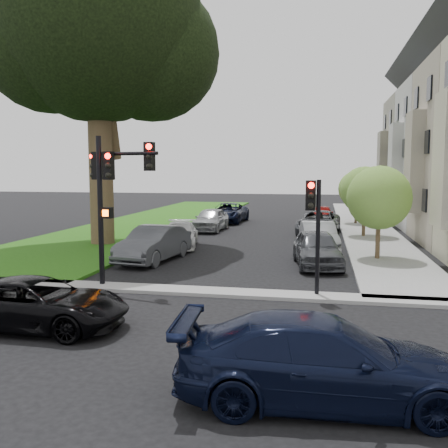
% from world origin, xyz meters
% --- Properties ---
extents(ground, '(140.00, 140.00, 0.00)m').
position_xyz_m(ground, '(0.00, 0.00, 0.00)').
color(ground, black).
rests_on(ground, ground).
extents(grass_strip, '(8.00, 44.00, 0.12)m').
position_xyz_m(grass_strip, '(-9.00, 24.00, 0.06)').
color(grass_strip, '#215910').
rests_on(grass_strip, ground).
extents(sidewalk_right, '(3.50, 44.00, 0.12)m').
position_xyz_m(sidewalk_right, '(6.75, 24.00, 0.06)').
color(sidewalk_right, '#A1A1A1').
rests_on(sidewalk_right, ground).
extents(sidewalk_cross, '(60.00, 1.00, 0.12)m').
position_xyz_m(sidewalk_cross, '(0.00, 2.00, 0.06)').
color(sidewalk_cross, '#A1A1A1').
rests_on(sidewalk_cross, ground).
extents(house_d, '(7.70, 7.55, 15.97)m').
position_xyz_m(house_d, '(12.45, 30.50, 6.93)').
color(house_d, '#7A6C5B').
rests_on(house_d, ground).
extents(eucalyptus, '(12.41, 11.26, 17.58)m').
position_xyz_m(eucalyptus, '(-8.04, 11.29, 12.01)').
color(eucalyptus, '#493326').
rests_on(eucalyptus, ground).
extents(small_tree_a, '(2.85, 2.85, 4.28)m').
position_xyz_m(small_tree_a, '(6.20, 9.30, 2.84)').
color(small_tree_a, '#493326').
rests_on(small_tree_a, ground).
extents(small_tree_b, '(2.86, 2.86, 4.29)m').
position_xyz_m(small_tree_b, '(6.20, 17.11, 2.85)').
color(small_tree_b, '#493326').
rests_on(small_tree_b, ground).
extents(small_tree_c, '(2.66, 2.66, 3.99)m').
position_xyz_m(small_tree_c, '(6.20, 24.34, 2.66)').
color(small_tree_c, '#493326').
rests_on(small_tree_c, ground).
extents(traffic_signal_main, '(2.56, 0.75, 5.23)m').
position_xyz_m(traffic_signal_main, '(-3.39, 2.23, 3.61)').
color(traffic_signal_main, black).
rests_on(traffic_signal_main, ground).
extents(traffic_signal_secondary, '(0.48, 0.39, 3.78)m').
position_xyz_m(traffic_signal_secondary, '(3.47, 2.19, 2.64)').
color(traffic_signal_secondary, black).
rests_on(traffic_signal_secondary, ground).
extents(car_cross_near, '(4.76, 2.25, 1.31)m').
position_xyz_m(car_cross_near, '(-3.47, -2.41, 0.66)').
color(car_cross_near, black).
rests_on(car_cross_near, ground).
extents(car_cross_far, '(5.40, 2.53, 1.53)m').
position_xyz_m(car_cross_far, '(3.79, -5.18, 0.76)').
color(car_cross_far, black).
rests_on(car_cross_far, ground).
extents(car_parked_0, '(2.44, 4.73, 1.54)m').
position_xyz_m(car_parked_0, '(3.54, 7.49, 0.77)').
color(car_parked_0, '#3F4247').
rests_on(car_parked_0, ground).
extents(car_parked_1, '(2.15, 4.69, 1.49)m').
position_xyz_m(car_parked_1, '(3.57, 11.21, 0.75)').
color(car_parked_1, '#999BA0').
rests_on(car_parked_1, ground).
extents(car_parked_2, '(2.93, 5.53, 1.48)m').
position_xyz_m(car_parked_2, '(3.53, 18.37, 0.74)').
color(car_parked_2, '#3F4247').
rests_on(car_parked_2, ground).
extents(car_parked_3, '(1.58, 3.91, 1.33)m').
position_xyz_m(car_parked_3, '(3.77, 25.42, 0.67)').
color(car_parked_3, maroon).
rests_on(car_parked_3, ground).
extents(car_parked_5, '(2.31, 4.98, 1.58)m').
position_xyz_m(car_parked_5, '(-3.65, 7.25, 0.79)').
color(car_parked_5, '#3F4247').
rests_on(car_parked_5, ground).
extents(car_parked_6, '(2.71, 4.80, 1.31)m').
position_xyz_m(car_parked_6, '(-3.67, 11.44, 0.66)').
color(car_parked_6, silver).
rests_on(car_parked_6, ground).
extents(car_parked_7, '(1.95, 4.56, 1.54)m').
position_xyz_m(car_parked_7, '(-3.61, 18.64, 0.77)').
color(car_parked_7, '#999BA0').
rests_on(car_parked_7, ground).
extents(car_parked_8, '(2.76, 5.50, 1.50)m').
position_xyz_m(car_parked_8, '(-3.46, 24.08, 0.75)').
color(car_parked_8, black).
rests_on(car_parked_8, ground).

